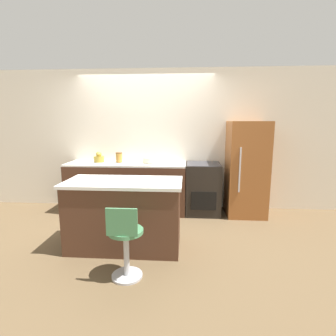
% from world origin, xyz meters
% --- Properties ---
extents(ground_plane, '(14.00, 14.00, 0.00)m').
position_xyz_m(ground_plane, '(0.00, 0.00, 0.00)').
color(ground_plane, brown).
extents(wall_back, '(8.00, 0.06, 2.60)m').
position_xyz_m(wall_back, '(0.00, 0.69, 1.30)').
color(wall_back, silver).
rests_on(wall_back, ground_plane).
extents(back_counter, '(2.15, 0.64, 0.91)m').
position_xyz_m(back_counter, '(-0.32, 0.34, 0.45)').
color(back_counter, '#4C2D1E').
rests_on(back_counter, ground_plane).
extents(kitchen_island, '(1.49, 0.70, 0.90)m').
position_xyz_m(kitchen_island, '(-0.03, -1.08, 0.45)').
color(kitchen_island, '#4C2D1E').
rests_on(kitchen_island, ground_plane).
extents(oven_range, '(0.61, 0.65, 0.91)m').
position_xyz_m(oven_range, '(1.07, 0.34, 0.45)').
color(oven_range, black).
rests_on(oven_range, ground_plane).
extents(refrigerator, '(0.66, 0.70, 1.65)m').
position_xyz_m(refrigerator, '(1.82, 0.32, 0.83)').
color(refrigerator, '#995628').
rests_on(refrigerator, ground_plane).
extents(stool_chair, '(0.37, 0.37, 0.82)m').
position_xyz_m(stool_chair, '(0.15, -1.78, 0.40)').
color(stool_chair, '#B7B7BC').
rests_on(stool_chair, ground_plane).
extents(kettle, '(0.19, 0.19, 0.19)m').
position_xyz_m(kettle, '(-0.84, 0.37, 0.98)').
color(kettle, '#B29333').
rests_on(kettle, back_counter).
extents(mixing_bowl, '(0.22, 0.22, 0.09)m').
position_xyz_m(mixing_bowl, '(0.09, 0.37, 0.96)').
color(mixing_bowl, beige).
rests_on(mixing_bowl, back_counter).
extents(canister_jar, '(0.12, 0.12, 0.18)m').
position_xyz_m(canister_jar, '(-0.46, 0.37, 1.00)').
color(canister_jar, '#B77F33').
rests_on(canister_jar, back_counter).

